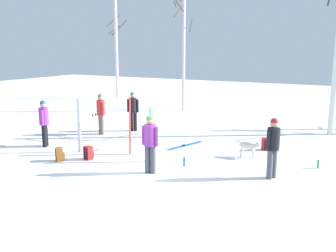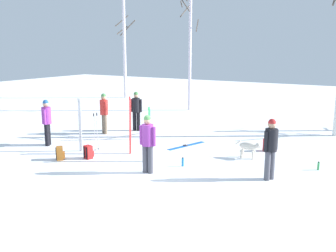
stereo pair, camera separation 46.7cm
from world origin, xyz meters
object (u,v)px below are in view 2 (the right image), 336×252
ski_poles_0 (96,131)px  backpack_0 (267,145)px  birch_tree_0 (124,46)px  person_1 (47,119)px  ski_pair_planted_1 (149,135)px  person_4 (148,140)px  backpack_1 (60,153)px  dog (249,147)px  ski_pair_planted_0 (130,126)px  water_bottle_0 (183,162)px  water_bottle_1 (318,166)px  person_0 (271,145)px  ski_pair_planted_2 (80,125)px  person_3 (136,109)px  person_2 (104,111)px  backpack_2 (88,152)px  ski_pair_lying_0 (186,146)px  birch_tree_1 (190,44)px

ski_poles_0 → backpack_0: bearing=31.1°
ski_poles_0 → birch_tree_0: size_ratio=0.19×
person_1 → ski_pair_planted_1: 4.40m
person_4 → backpack_1: 3.29m
dog → ski_pair_planted_0: bearing=-157.7°
dog → water_bottle_0: 2.38m
person_1 → birch_tree_0: bearing=115.0°
ski_pair_planted_1 → water_bottle_1: 5.22m
person_0 → ski_pair_planted_2: ski_pair_planted_2 is taller
ski_poles_0 → person_0: bearing=2.2°
person_4 → ski_pair_planted_0: size_ratio=0.87×
person_3 → ski_poles_0: (0.77, -3.50, -0.25)m
person_0 → birch_tree_0: 18.61m
person_2 → backpack_0: bearing=6.7°
dog → ski_pair_planted_1: (-2.64, -1.94, 0.49)m
person_0 → backpack_0: bearing=107.4°
person_0 → ski_pair_planted_0: size_ratio=0.87×
person_2 → ski_pair_planted_2: 2.78m
dog → backpack_2: bearing=-149.1°
person_4 → backpack_1: size_ratio=3.90×
backpack_1 → water_bottle_0: 4.02m
water_bottle_1 → ski_pair_planted_2: bearing=-164.9°
person_3 → ski_pair_planted_0: size_ratio=0.87×
person_0 → ski_poles_0: size_ratio=1.25×
dog → backpack_1: (-5.23, -3.29, -0.17)m
person_2 → backpack_1: (1.25, -3.70, -0.77)m
backpack_0 → backpack_1: 7.09m
ski_pair_planted_1 → birch_tree_0: 16.17m
ski_poles_0 → birch_tree_0: (-7.94, 12.19, 2.96)m
person_0 → person_2: size_ratio=1.00×
ski_pair_planted_1 → backpack_0: size_ratio=4.02×
dog → ski_pair_planted_0: size_ratio=0.45×
person_1 → backpack_0: person_1 is taller
dog → ski_pair_lying_0: (-2.53, 0.36, -0.38)m
backpack_1 → birch_tree_1: (-1.04, 11.00, 3.58)m
person_0 → water_bottle_1: bearing=56.8°
backpack_1 → backpack_2: bearing=39.7°
person_0 → ski_pair_planted_0: (-4.85, 0.16, 0.00)m
backpack_2 → birch_tree_0: 15.81m
person_1 → person_3: same height
person_0 → ski_pair_planted_1: size_ratio=0.97×
birch_tree_1 → ski_pair_planted_0: bearing=-74.4°
birch_tree_1 → ski_pair_lying_0: bearing=-63.0°
water_bottle_0 → person_4: bearing=-118.7°
dog → water_bottle_1: size_ratio=3.45×
ski_poles_0 → ski_pair_planted_2: bearing=-153.8°
birch_tree_0 → person_2: bearing=-57.2°
person_1 → person_3: bearing=70.1°
ski_poles_0 → person_3: bearing=102.4°
person_1 → backpack_1: size_ratio=3.90×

